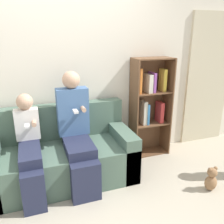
{
  "coord_description": "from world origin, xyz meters",
  "views": [
    {
      "loc": [
        -0.4,
        -2.15,
        1.75
      ],
      "look_at": [
        0.55,
        0.54,
        0.8
      ],
      "focal_mm": 38.0,
      "sensor_mm": 36.0,
      "label": 1
    }
  ],
  "objects": [
    {
      "name": "couch",
      "position": [
        -0.12,
        0.5,
        0.3
      ],
      "size": [
        1.73,
        0.81,
        0.89
      ],
      "color": "#4C6656",
      "rests_on": "ground_plane"
    },
    {
      "name": "child_seated",
      "position": [
        -0.48,
        0.35,
        0.57
      ],
      "size": [
        0.27,
        0.77,
        1.1
      ],
      "color": "#232842",
      "rests_on": "ground_plane"
    },
    {
      "name": "teddy_bear",
      "position": [
        1.47,
        -0.31,
        0.14
      ],
      "size": [
        0.15,
        0.12,
        0.3
      ],
      "color": "#936B47",
      "rests_on": "ground_plane"
    },
    {
      "name": "curtain_panel",
      "position": [
        2.31,
        0.89,
        1.03
      ],
      "size": [
        0.79,
        0.04,
        2.06
      ],
      "color": "beige",
      "rests_on": "ground_plane"
    },
    {
      "name": "ground_plane",
      "position": [
        0.0,
        0.0,
        0.0
      ],
      "size": [
        14.0,
        14.0,
        0.0
      ],
      "primitive_type": "plane",
      "color": "#B2A893"
    },
    {
      "name": "adult_seated",
      "position": [
        0.06,
        0.4,
        0.69
      ],
      "size": [
        0.37,
        0.76,
        1.34
      ],
      "color": "#232842",
      "rests_on": "ground_plane"
    },
    {
      "name": "bookshelf",
      "position": [
        1.22,
        0.78,
        0.77
      ],
      "size": [
        0.56,
        0.3,
        1.43
      ],
      "color": "brown",
      "rests_on": "ground_plane"
    },
    {
      "name": "back_wall",
      "position": [
        0.0,
        0.94,
        1.27
      ],
      "size": [
        10.0,
        0.06,
        2.55
      ],
      "color": "silver",
      "rests_on": "ground_plane"
    }
  ]
}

